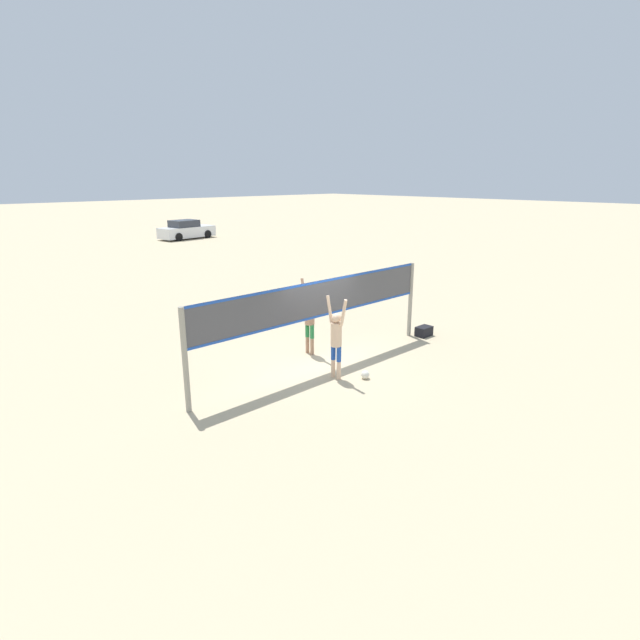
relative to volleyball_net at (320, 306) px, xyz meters
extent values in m
plane|color=#C6B28C|center=(0.00, 0.00, -1.67)|extent=(200.00, 200.00, 0.00)
cylinder|color=gray|center=(-3.94, 0.00, -0.49)|extent=(0.13, 0.13, 2.35)
cylinder|color=gray|center=(3.94, 0.00, -0.49)|extent=(0.13, 0.13, 2.35)
cube|color=#47474C|center=(0.00, 0.00, 0.20)|extent=(7.76, 0.02, 0.97)
cube|color=#1E4CB2|center=(0.00, 0.00, 0.66)|extent=(7.76, 0.03, 0.06)
cube|color=#1E4CB2|center=(0.00, 0.00, -0.25)|extent=(7.76, 0.03, 0.06)
cylinder|color=beige|center=(-0.28, -0.98, -1.43)|extent=(0.11, 0.11, 0.47)
cylinder|color=#1E47A5|center=(-0.28, -0.98, -1.00)|extent=(0.12, 0.12, 0.39)
cylinder|color=beige|center=(-0.28, -0.78, -1.43)|extent=(0.11, 0.11, 0.47)
cylinder|color=#1E47A5|center=(-0.28, -0.78, -1.00)|extent=(0.12, 0.12, 0.39)
cylinder|color=beige|center=(-0.28, -0.88, -0.50)|extent=(0.28, 0.28, 0.61)
sphere|color=beige|center=(-0.28, -0.88, -0.08)|extent=(0.24, 0.24, 0.24)
cylinder|color=beige|center=(-0.28, -1.12, 0.10)|extent=(0.08, 0.22, 0.68)
cylinder|color=beige|center=(-0.28, -0.64, 0.10)|extent=(0.08, 0.22, 0.68)
cylinder|color=tan|center=(0.46, 1.02, -1.42)|extent=(0.11, 0.11, 0.49)
cylinder|color=#267F3F|center=(0.46, 1.02, -0.98)|extent=(0.12, 0.12, 0.40)
cylinder|color=tan|center=(0.46, 0.82, -1.42)|extent=(0.11, 0.11, 0.49)
cylinder|color=#267F3F|center=(0.46, 0.82, -0.98)|extent=(0.12, 0.12, 0.40)
cylinder|color=tan|center=(0.46, 0.92, -0.47)|extent=(0.28, 0.28, 0.63)
sphere|color=tan|center=(0.46, 0.92, -0.03)|extent=(0.24, 0.24, 0.24)
cylinder|color=tan|center=(0.46, 1.16, 0.16)|extent=(0.08, 0.22, 0.70)
cylinder|color=tan|center=(0.46, 0.68, 0.16)|extent=(0.08, 0.22, 0.70)
sphere|color=silver|center=(0.22, -1.43, -1.56)|extent=(0.21, 0.21, 0.21)
cube|color=black|center=(4.25, -0.37, -1.51)|extent=(0.53, 0.36, 0.31)
cube|color=silver|center=(11.81, 28.41, -1.11)|extent=(4.76, 2.29, 0.85)
cube|color=#2D333D|center=(11.59, 28.38, -0.42)|extent=(2.24, 1.85, 0.55)
cylinder|color=black|center=(13.12, 29.40, -1.35)|extent=(0.66, 0.29, 0.64)
cylinder|color=black|center=(13.32, 27.75, -1.35)|extent=(0.66, 0.29, 0.64)
cylinder|color=black|center=(10.30, 29.07, -1.35)|extent=(0.66, 0.29, 0.64)
cylinder|color=black|center=(10.50, 27.41, -1.35)|extent=(0.66, 0.29, 0.64)
camera|label=1|loc=(-8.68, -9.17, 3.27)|focal=28.00mm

